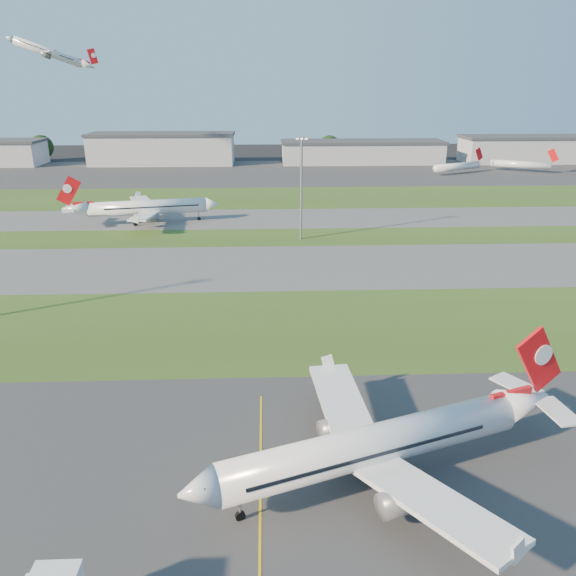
{
  "coord_description": "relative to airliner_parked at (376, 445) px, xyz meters",
  "views": [
    {
      "loc": [
        5.91,
        -33.33,
        38.11
      ],
      "look_at": [
        9.36,
        51.78,
        7.0
      ],
      "focal_mm": 35.0,
      "sensor_mm": 36.0,
      "label": 1
    }
  ],
  "objects": [
    {
      "name": "airliner_taxiing",
      "position": [
        -44.84,
        114.43,
        0.13
      ],
      "size": [
        40.63,
        34.14,
        12.8
      ],
      "rotation": [
        0.0,
        0.0,
        3.34
      ],
      "color": "white",
      "rests_on": "ground"
    },
    {
      "name": "tree_mid_east",
      "position": [
        23.41,
        255.83,
        2.45
      ],
      "size": [
        11.55,
        11.55,
        12.6
      ],
      "color": "black",
      "rests_on": "ground"
    },
    {
      "name": "grass_strip_a",
      "position": [
        -16.59,
        38.83,
        -4.36
      ],
      "size": [
        300.0,
        34.0,
        0.01
      ],
      "primitive_type": "cube",
      "color": "#304C19",
      "rests_on": "ground"
    },
    {
      "name": "hangar_east",
      "position": [
        38.41,
        241.83,
        1.27
      ],
      "size": [
        81.6,
        23.0,
        11.2
      ],
      "color": "#9DA0A5",
      "rests_on": "ground"
    },
    {
      "name": "tree_east",
      "position": [
        98.41,
        253.83,
        1.8
      ],
      "size": [
        10.45,
        10.45,
        11.4
      ],
      "color": "black",
      "rests_on": "ground"
    },
    {
      "name": "apron_far",
      "position": [
        -16.59,
        211.83,
        -4.36
      ],
      "size": [
        400.0,
        80.0,
        0.01
      ],
      "primitive_type": "cube",
      "color": "#333335",
      "rests_on": "ground"
    },
    {
      "name": "light_mast_centre",
      "position": [
        -1.59,
        94.83,
        10.45
      ],
      "size": [
        3.2,
        0.7,
        25.8
      ],
      "color": "gray",
      "rests_on": "ground"
    },
    {
      "name": "airliner_parked",
      "position": [
        0.0,
        0.0,
        0.0
      ],
      "size": [
        38.17,
        32.28,
        12.43
      ],
      "rotation": [
        0.0,
        0.0,
        0.35
      ],
      "color": "white",
      "rests_on": "ground"
    },
    {
      "name": "hangar_west",
      "position": [
        -61.59,
        241.83,
        3.27
      ],
      "size": [
        71.4,
        23.0,
        15.2
      ],
      "color": "#9DA0A5",
      "rests_on": "ground"
    },
    {
      "name": "mini_jet_near",
      "position": [
        75.3,
        204.07,
        -1.08
      ],
      "size": [
        26.29,
        14.61,
        9.48
      ],
      "rotation": [
        0.0,
        0.0,
        0.47
      ],
      "color": "white",
      "rests_on": "ground"
    },
    {
      "name": "taxiway_a",
      "position": [
        -16.59,
        71.83,
        -4.36
      ],
      "size": [
        300.0,
        32.0,
        0.01
      ],
      "primitive_type": "cube",
      "color": "#515154",
      "rests_on": "ground"
    },
    {
      "name": "hangar_far_east",
      "position": [
        138.41,
        241.83,
        2.27
      ],
      "size": [
        96.9,
        23.0,
        13.2
      ],
      "color": "#9DA0A5",
      "rests_on": "ground"
    },
    {
      "name": "grass_strip_c",
      "position": [
        -16.59,
        151.83,
        -4.36
      ],
      "size": [
        300.0,
        40.0,
        0.01
      ],
      "primitive_type": "cube",
      "color": "#304C19",
      "rests_on": "ground"
    },
    {
      "name": "airliner_departing",
      "position": [
        -96.3,
        199.74,
        45.41
      ],
      "size": [
        30.62,
        25.87,
        9.94
      ],
      "rotation": [
        0.0,
        0.0,
        0.34
      ],
      "color": "white"
    },
    {
      "name": "grass_strip_b",
      "position": [
        -16.59,
        96.83,
        -4.36
      ],
      "size": [
        300.0,
        18.0,
        0.01
      ],
      "primitive_type": "cube",
      "color": "#304C19",
      "rests_on": "ground"
    },
    {
      "name": "mini_jet_far",
      "position": [
        106.55,
        209.41,
        -1.08
      ],
      "size": [
        25.58,
        15.91,
        9.48
      ],
      "rotation": [
        0.0,
        0.0,
        -0.53
      ],
      "color": "white",
      "rests_on": "ground"
    },
    {
      "name": "taxiway_b",
      "position": [
        -16.59,
        118.83,
        -4.36
      ],
      "size": [
        300.0,
        26.0,
        0.01
      ],
      "primitive_type": "cube",
      "color": "#515154",
      "rests_on": "ground"
    },
    {
      "name": "tree_west",
      "position": [
        -126.59,
        256.83,
        2.77
      ],
      "size": [
        12.1,
        12.1,
        13.2
      ],
      "color": "black",
      "rests_on": "ground"
    },
    {
      "name": "tree_mid_west",
      "position": [
        -36.59,
        252.83,
        1.47
      ],
      "size": [
        9.9,
        9.9,
        10.8
      ],
      "color": "black",
      "rests_on": "ground"
    }
  ]
}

